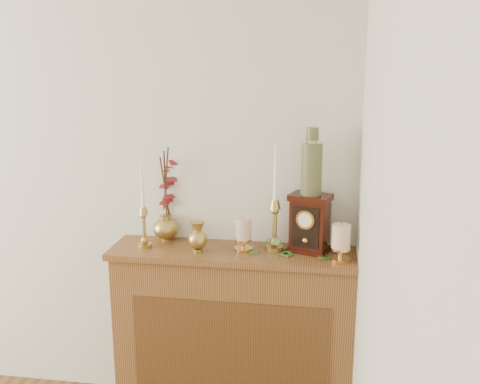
% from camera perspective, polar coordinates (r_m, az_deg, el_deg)
% --- Properties ---
extents(console_shelf, '(1.24, 0.34, 0.93)m').
position_cam_1_polar(console_shelf, '(3.00, -0.59, -14.82)').
color(console_shelf, brown).
rests_on(console_shelf, ground).
extents(candlestick_left, '(0.07, 0.07, 0.43)m').
position_cam_1_polar(candlestick_left, '(2.83, -9.76, -2.84)').
color(candlestick_left, tan).
rests_on(candlestick_left, console_shelf).
extents(candlestick_center, '(0.09, 0.09, 0.53)m').
position_cam_1_polar(candlestick_center, '(2.74, 3.55, -2.52)').
color(candlestick_center, tan).
rests_on(candlestick_center, console_shelf).
extents(bud_vase, '(0.10, 0.10, 0.15)m').
position_cam_1_polar(bud_vase, '(2.75, -4.31, -4.61)').
color(bud_vase, tan).
rests_on(bud_vase, console_shelf).
extents(ginger_jar, '(0.20, 0.22, 0.50)m').
position_cam_1_polar(ginger_jar, '(2.94, -7.32, -0.48)').
color(ginger_jar, tan).
rests_on(ginger_jar, console_shelf).
extents(pillar_candle_left, '(0.09, 0.09, 0.18)m').
position_cam_1_polar(pillar_candle_left, '(2.76, 0.32, -4.18)').
color(pillar_candle_left, '#E39B4F').
rests_on(pillar_candle_left, console_shelf).
extents(pillar_candle_right, '(0.10, 0.10, 0.19)m').
position_cam_1_polar(pillar_candle_right, '(2.66, 10.21, -4.93)').
color(pillar_candle_right, '#E39B4F').
rests_on(pillar_candle_right, console_shelf).
extents(ivy_garland, '(0.39, 0.20, 0.08)m').
position_cam_1_polar(ivy_garland, '(2.76, 5.30, -5.97)').
color(ivy_garland, '#356426').
rests_on(ivy_garland, console_shelf).
extents(mantel_clock, '(0.22, 0.19, 0.29)m').
position_cam_1_polar(mantel_clock, '(2.76, 7.08, -3.22)').
color(mantel_clock, black).
rests_on(mantel_clock, console_shelf).
extents(ceramic_vase, '(0.10, 0.10, 0.32)m').
position_cam_1_polar(ceramic_vase, '(2.69, 7.28, 2.75)').
color(ceramic_vase, '#1A3429').
rests_on(ceramic_vase, mantel_clock).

